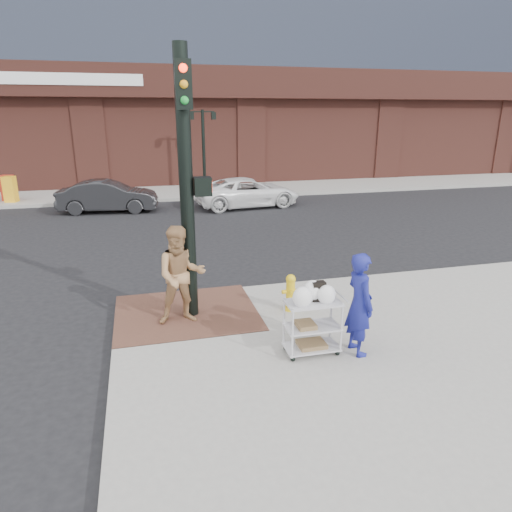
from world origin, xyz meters
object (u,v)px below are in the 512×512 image
object	(u,v)px
pedestrian_tan	(181,275)
utility_cart	(312,322)
minivan_white	(248,192)
traffic_signal_pole	(187,180)
woman_blue	(359,304)
fire_hydrant	(290,292)
sedan_dark	(108,196)
lamp_post	(203,141)

from	to	relation	value
pedestrian_tan	utility_cart	world-z (taller)	pedestrian_tan
minivan_white	traffic_signal_pole	bearing A→B (deg)	155.00
woman_blue	fire_hydrant	world-z (taller)	woman_blue
woman_blue	minivan_white	bearing A→B (deg)	-8.71
woman_blue	minivan_white	size ratio (longest dim) A/B	0.38
traffic_signal_pole	sedan_dark	world-z (taller)	traffic_signal_pole
pedestrian_tan	fire_hydrant	xyz separation A→B (m)	(2.17, 0.02, -0.56)
sedan_dark	utility_cart	xyz separation A→B (m)	(3.88, -13.53, 0.05)
fire_hydrant	minivan_white	bearing A→B (deg)	80.81
sedan_dark	traffic_signal_pole	bearing A→B (deg)	-162.80
minivan_white	fire_hydrant	xyz separation A→B (m)	(-1.85, -11.41, -0.10)
lamp_post	traffic_signal_pole	xyz separation A→B (m)	(-2.48, -15.23, 0.21)
sedan_dark	utility_cart	world-z (taller)	utility_cart
pedestrian_tan	utility_cart	xyz separation A→B (m)	(1.96, -1.73, -0.38)
lamp_post	minivan_white	xyz separation A→B (m)	(1.32, -4.08, -1.98)
woman_blue	sedan_dark	size ratio (longest dim) A/B	0.43
utility_cart	fire_hydrant	world-z (taller)	utility_cart
pedestrian_tan	woman_blue	bearing A→B (deg)	-33.61
sedan_dark	minivan_white	size ratio (longest dim) A/B	0.87
woman_blue	utility_cart	world-z (taller)	woman_blue
lamp_post	utility_cart	xyz separation A→B (m)	(-0.74, -17.25, -1.90)
utility_cart	fire_hydrant	distance (m)	1.78
traffic_signal_pole	pedestrian_tan	distance (m)	1.77
minivan_white	fire_hydrant	bearing A→B (deg)	164.61
fire_hydrant	utility_cart	bearing A→B (deg)	-96.97
minivan_white	utility_cart	distance (m)	13.32
traffic_signal_pole	fire_hydrant	world-z (taller)	traffic_signal_pole
lamp_post	sedan_dark	size ratio (longest dim) A/B	0.99
woman_blue	sedan_dark	distance (m)	14.45
lamp_post	fire_hydrant	world-z (taller)	lamp_post
fire_hydrant	woman_blue	bearing A→B (deg)	-74.30
utility_cart	fire_hydrant	size ratio (longest dim) A/B	1.63
traffic_signal_pole	sedan_dark	xyz separation A→B (m)	(-2.14, 11.51, -2.17)
traffic_signal_pole	sedan_dark	distance (m)	11.91
traffic_signal_pole	utility_cart	xyz separation A→B (m)	(1.73, -2.02, -2.11)
woman_blue	utility_cart	xyz separation A→B (m)	(-0.75, 0.15, -0.30)
lamp_post	woman_blue	distance (m)	17.47
pedestrian_tan	utility_cart	bearing A→B (deg)	-40.29
fire_hydrant	pedestrian_tan	bearing A→B (deg)	-179.50
traffic_signal_pole	fire_hydrant	bearing A→B (deg)	-7.77
woman_blue	utility_cart	bearing A→B (deg)	75.54
traffic_signal_pole	pedestrian_tan	size ratio (longest dim) A/B	2.64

